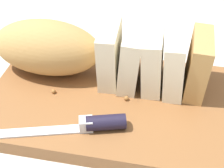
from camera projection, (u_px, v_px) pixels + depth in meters
ground_plane at (112, 109)px, 0.56m from camera, size 3.00×3.00×0.00m
cutting_board at (112, 103)px, 0.55m from camera, size 0.42×0.26×0.03m
bread_loaf at (93, 53)px, 0.55m from camera, size 0.37×0.10×0.10m
bread_knife at (86, 125)px, 0.48m from camera, size 0.25×0.10×0.02m
crumb_near_knife at (127, 97)px, 0.54m from camera, size 0.01×0.01×0.01m
crumb_near_loaf at (120, 117)px, 0.50m from camera, size 0.00×0.00×0.00m
crumb_stray_left at (54, 91)px, 0.55m from camera, size 0.01×0.01×0.01m
crumb_stray_right at (126, 76)px, 0.58m from camera, size 0.01×0.01×0.01m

